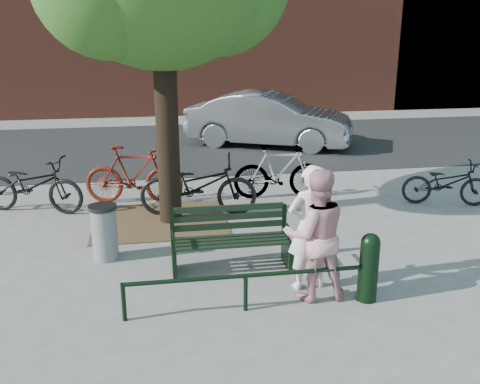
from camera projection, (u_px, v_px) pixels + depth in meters
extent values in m
plane|color=gray|center=(232.00, 269.00, 7.90)|extent=(90.00, 90.00, 0.00)
cube|color=brown|center=(160.00, 221.00, 9.82)|extent=(2.40, 2.00, 0.02)
cube|color=black|center=(189.00, 146.00, 15.90)|extent=(40.00, 7.00, 0.01)
cube|color=black|center=(174.00, 259.00, 7.71)|extent=(0.06, 0.52, 0.45)
cube|color=black|center=(172.00, 225.00, 7.79)|extent=(0.06, 0.06, 0.44)
cylinder|color=black|center=(173.00, 236.00, 7.49)|extent=(0.04, 0.36, 0.04)
cube|color=black|center=(287.00, 251.00, 7.97)|extent=(0.06, 0.52, 0.45)
cube|color=black|center=(284.00, 218.00, 8.05)|extent=(0.06, 0.06, 0.44)
cylinder|color=black|center=(290.00, 229.00, 7.75)|extent=(0.04, 0.36, 0.04)
cube|color=black|center=(231.00, 241.00, 7.77)|extent=(1.64, 0.46, 0.04)
cube|color=black|center=(229.00, 217.00, 7.90)|extent=(1.64, 0.03, 0.47)
cylinder|color=black|center=(124.00, 302.00, 6.47)|extent=(0.06, 0.06, 0.50)
cylinder|color=black|center=(246.00, 292.00, 6.70)|extent=(0.06, 0.06, 0.50)
cylinder|color=black|center=(359.00, 283.00, 6.93)|extent=(0.06, 0.06, 0.50)
cylinder|color=black|center=(246.00, 276.00, 6.63)|extent=(3.00, 0.06, 0.06)
cylinder|color=black|center=(167.00, 118.00, 9.28)|extent=(0.40, 0.40, 3.80)
imported|color=silver|center=(310.00, 228.00, 7.12)|extent=(0.69, 0.51, 1.74)
imported|color=#C7898E|center=(316.00, 235.00, 6.86)|extent=(0.86, 0.68, 1.76)
cylinder|color=black|center=(368.00, 272.00, 6.91)|extent=(0.25, 0.25, 0.81)
sphere|color=black|center=(371.00, 243.00, 6.79)|extent=(0.25, 0.25, 0.25)
cylinder|color=gray|center=(105.00, 234.00, 8.15)|extent=(0.38, 0.38, 0.81)
cylinder|color=black|center=(102.00, 207.00, 8.02)|extent=(0.42, 0.42, 0.06)
imported|color=black|center=(32.00, 185.00, 10.17)|extent=(2.17, 1.32, 1.08)
imported|color=#5B160D|center=(134.00, 175.00, 10.65)|extent=(2.05, 0.96, 1.19)
imported|color=black|center=(198.00, 186.00, 10.00)|extent=(2.27, 1.05, 1.15)
imported|color=gray|center=(279.00, 172.00, 10.99)|extent=(1.92, 0.68, 1.13)
imported|color=black|center=(446.00, 183.00, 10.62)|extent=(1.80, 1.06, 0.89)
imported|color=slate|center=(269.00, 119.00, 15.67)|extent=(5.06, 3.53, 1.58)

